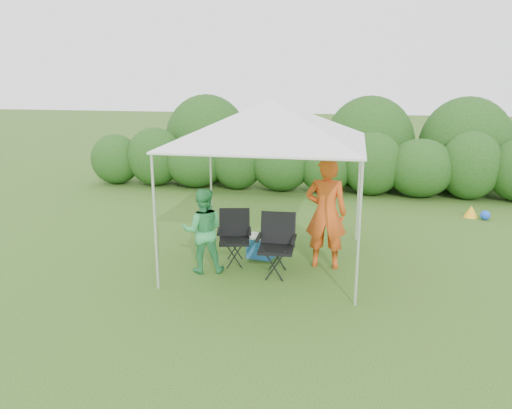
% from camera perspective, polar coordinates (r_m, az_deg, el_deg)
% --- Properties ---
extents(ground, '(70.00, 70.00, 0.00)m').
position_cam_1_polar(ground, '(8.48, 1.02, -7.63)').
color(ground, '#3B601E').
extents(hedge, '(12.90, 1.53, 1.80)m').
position_cam_1_polar(hedge, '(13.99, 6.06, 4.74)').
color(hedge, '#234E18').
rests_on(hedge, ground).
extents(canopy, '(3.10, 3.10, 2.83)m').
position_cam_1_polar(canopy, '(8.37, 1.71, 9.48)').
color(canopy, silver).
rests_on(canopy, ground).
extents(chair_right, '(0.65, 0.59, 1.01)m').
position_cam_1_polar(chair_right, '(8.23, 2.41, -4.09)').
color(chair_right, black).
rests_on(chair_right, ground).
extents(chair_left, '(0.67, 0.63, 0.94)m').
position_cam_1_polar(chair_left, '(8.72, -2.48, -3.27)').
color(chair_left, black).
rests_on(chair_left, ground).
extents(man, '(0.70, 0.46, 1.91)m').
position_cam_1_polar(man, '(8.47, 8.00, -0.97)').
color(man, '#DD4E19').
rests_on(man, ground).
extents(woman, '(0.81, 0.71, 1.42)m').
position_cam_1_polar(woman, '(8.30, -6.07, -2.99)').
color(woman, '#329B53').
rests_on(woman, ground).
extents(cooler, '(0.54, 0.44, 0.41)m').
position_cam_1_polar(cooler, '(9.04, 0.61, -4.80)').
color(cooler, '#2362A3').
rests_on(cooler, ground).
extents(bottle, '(0.07, 0.07, 0.26)m').
position_cam_1_polar(bottle, '(8.88, 0.95, -2.90)').
color(bottle, '#592D0C').
rests_on(bottle, cooler).
extents(lawn_toy, '(0.54, 0.45, 0.27)m').
position_cam_1_polar(lawn_toy, '(12.57, 23.72, -0.83)').
color(lawn_toy, '#F4A819').
rests_on(lawn_toy, ground).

